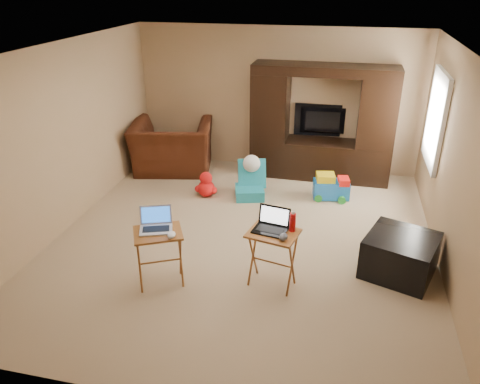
% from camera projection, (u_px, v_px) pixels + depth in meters
% --- Properties ---
extents(floor, '(5.50, 5.50, 0.00)m').
position_uv_depth(floor, '(243.00, 239.00, 6.37)').
color(floor, '#C6AD89').
rests_on(floor, ground).
extents(ceiling, '(5.50, 5.50, 0.00)m').
position_uv_depth(ceiling, '(244.00, 49.00, 5.31)').
color(ceiling, silver).
rests_on(ceiling, ground).
extents(wall_back, '(5.00, 0.00, 5.00)m').
position_uv_depth(wall_back, '(277.00, 100.00, 8.26)').
color(wall_back, tan).
rests_on(wall_back, ground).
extents(wall_front, '(5.00, 0.00, 5.00)m').
position_uv_depth(wall_front, '(162.00, 281.00, 3.41)').
color(wall_front, tan).
rests_on(wall_front, ground).
extents(wall_left, '(0.00, 5.50, 5.50)m').
position_uv_depth(wall_left, '(64.00, 138.00, 6.34)').
color(wall_left, tan).
rests_on(wall_left, ground).
extents(wall_right, '(0.00, 5.50, 5.50)m').
position_uv_depth(wall_right, '(457.00, 170.00, 5.33)').
color(wall_right, tan).
rests_on(wall_right, ground).
extents(window_pane, '(0.00, 1.20, 1.20)m').
position_uv_depth(window_pane, '(437.00, 119.00, 6.64)').
color(window_pane, white).
rests_on(window_pane, ground).
extents(window_frame, '(0.06, 1.14, 1.34)m').
position_uv_depth(window_frame, '(436.00, 119.00, 6.64)').
color(window_frame, white).
rests_on(window_frame, ground).
extents(entertainment_center, '(2.38, 0.61, 1.95)m').
position_uv_depth(entertainment_center, '(322.00, 123.00, 7.93)').
color(entertainment_center, black).
rests_on(entertainment_center, floor).
extents(television, '(0.99, 0.19, 0.57)m').
position_uv_depth(television, '(323.00, 122.00, 8.15)').
color(television, black).
rests_on(television, entertainment_center).
extents(recliner, '(1.61, 1.47, 0.90)m').
position_uv_depth(recliner, '(172.00, 147.00, 8.40)').
color(recliner, '#461B0F').
rests_on(recliner, floor).
extents(child_rocker, '(0.57, 0.62, 0.60)m').
position_uv_depth(child_rocker, '(250.00, 180.00, 7.42)').
color(child_rocker, teal).
rests_on(child_rocker, floor).
extents(plush_toy, '(0.38, 0.32, 0.42)m').
position_uv_depth(plush_toy, '(206.00, 184.00, 7.50)').
color(plush_toy, red).
rests_on(plush_toy, floor).
extents(push_toy, '(0.63, 0.50, 0.43)m').
position_uv_depth(push_toy, '(331.00, 186.00, 7.42)').
color(push_toy, blue).
rests_on(push_toy, floor).
extents(ottoman, '(0.98, 0.98, 0.49)m').
position_uv_depth(ottoman, '(400.00, 255.00, 5.56)').
color(ottoman, black).
rests_on(ottoman, floor).
extents(tray_table_left, '(0.66, 0.61, 0.69)m').
position_uv_depth(tray_table_left, '(160.00, 258.00, 5.33)').
color(tray_table_left, '#9C6025').
rests_on(tray_table_left, floor).
extents(tray_table_right, '(0.62, 0.53, 0.70)m').
position_uv_depth(tray_table_right, '(272.00, 259.00, 5.30)').
color(tray_table_right, '#9B5D25').
rests_on(tray_table_right, floor).
extents(laptop_left, '(0.44, 0.40, 0.24)m').
position_uv_depth(laptop_left, '(155.00, 221.00, 5.16)').
color(laptop_left, '#B4B4B9').
rests_on(laptop_left, tray_table_left).
extents(laptop_right, '(0.41, 0.36, 0.24)m').
position_uv_depth(laptop_right, '(270.00, 222.00, 5.13)').
color(laptop_right, black).
rests_on(laptop_right, tray_table_right).
extents(mouse_left, '(0.12, 0.16, 0.06)m').
position_uv_depth(mouse_left, '(171.00, 235.00, 5.07)').
color(mouse_left, white).
rests_on(mouse_left, tray_table_left).
extents(mouse_right, '(0.10, 0.15, 0.06)m').
position_uv_depth(mouse_right, '(283.00, 237.00, 5.01)').
color(mouse_right, '#38383C').
rests_on(mouse_right, tray_table_right).
extents(water_bottle, '(0.07, 0.07, 0.21)m').
position_uv_depth(water_bottle, '(293.00, 222.00, 5.14)').
color(water_bottle, red).
rests_on(water_bottle, tray_table_right).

